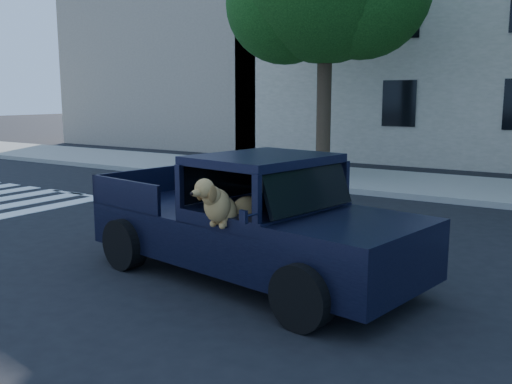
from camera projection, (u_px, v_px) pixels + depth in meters
ground at (271, 287)px, 7.50m from camera, size 120.00×120.00×0.00m
far_sidewalk at (452, 187)px, 15.10m from camera, size 60.00×4.00×0.15m
lane_stripes at (485, 251)px, 9.24m from camera, size 21.60×0.14×0.01m
building_left at (187, 64)px, 28.51m from camera, size 12.00×6.00×8.00m
pickup_truck at (245, 236)px, 7.85m from camera, size 5.06×2.84×1.72m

